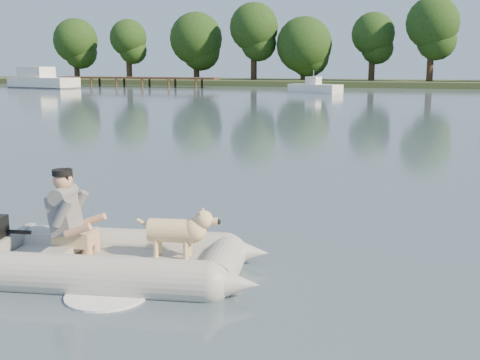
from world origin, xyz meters
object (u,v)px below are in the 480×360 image
(cabin_cruiser, at_px, (43,77))
(motorboat, at_px, (315,82))
(man, at_px, (66,211))
(dog, at_px, (172,235))
(dinghy, at_px, (119,228))
(dock, at_px, (137,82))

(cabin_cruiser, bearing_deg, motorboat, 10.51)
(cabin_cruiser, bearing_deg, man, -40.96)
(dog, xyz_separation_m, cabin_cruiser, (-34.21, 46.84, 0.54))
(man, bearing_deg, dinghy, -4.24)
(man, bearing_deg, cabin_cruiser, 116.03)
(man, bearing_deg, dock, 106.61)
(man, distance_m, cabin_cruiser, 57.40)
(dog, bearing_deg, dock, 107.88)
(dock, distance_m, dog, 58.44)
(dinghy, height_order, cabin_cruiser, cabin_cruiser)
(dock, bearing_deg, dog, -63.20)
(dinghy, bearing_deg, dog, 4.57)
(dinghy, relative_size, dog, 4.99)
(dinghy, relative_size, man, 4.32)
(dock, height_order, man, man)
(dog, relative_size, cabin_cruiser, 0.11)
(dock, height_order, motorboat, motorboat)
(dock, height_order, dinghy, dinghy)
(dinghy, distance_m, dog, 0.65)
(dock, bearing_deg, cabin_cruiser, -145.92)
(man, height_order, cabin_cruiser, cabin_cruiser)
(man, height_order, motorboat, motorboat)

